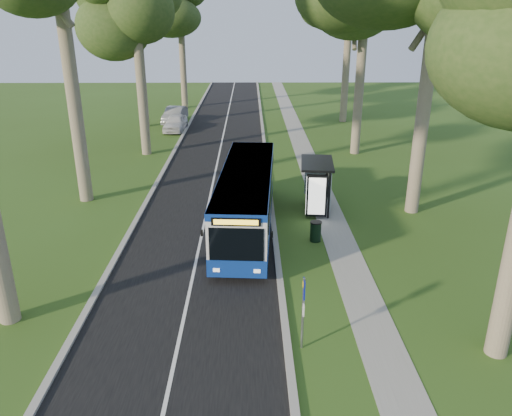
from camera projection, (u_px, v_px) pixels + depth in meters
The scene contains 12 objects.
ground at pixel (278, 264), 21.14m from camera, with size 120.00×120.00×0.00m, color #335119.
road at pixel (212, 188), 30.41m from camera, with size 7.00×100.00×0.02m, color black.
kerb_east at pixel (269, 187), 30.43m from camera, with size 0.25×100.00×0.12m, color #9E9B93.
kerb_west at pixel (154, 187), 30.35m from camera, with size 0.25×100.00×0.12m, color #9E9B93.
centre_line at pixel (212, 187), 30.41m from camera, with size 0.12×100.00×0.01m, color white.
footpath at pixel (318, 187), 30.49m from camera, with size 1.50×100.00×0.02m, color gray.
bus at pixel (247, 199), 24.13m from camera, with size 3.07×11.35×2.97m.
bus_stop_sign at pixel (303, 305), 15.29m from camera, with size 0.08×0.35×2.50m.
bus_shelter at pixel (320, 179), 26.06m from camera, with size 1.96×3.22×2.64m.
litter_bin at pixel (316, 231), 23.14m from camera, with size 0.55×0.55×0.96m.
car_white at pixel (175, 123), 44.98m from camera, with size 1.74×4.31×1.47m, color silver.
car_silver at pixel (175, 115), 48.24m from camera, with size 1.62×4.65×1.53m, color #9A9DA1.
Camera 1 is at (-1.16, -18.81, 9.90)m, focal length 35.00 mm.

